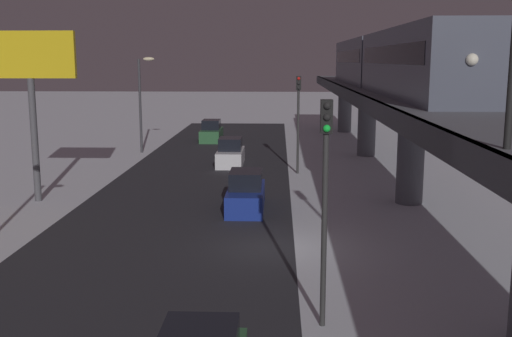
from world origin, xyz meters
TOP-DOWN VIEW (x-y plane):
  - ground_plane at (0.00, 0.00)m, footprint 240.00×240.00m
  - avenue_asphalt at (4.39, 0.00)m, footprint 11.00×96.13m
  - elevated_railway at (-7.22, 0.00)m, footprint 5.00×96.13m
  - subway_train at (-7.32, -17.15)m, footprint 2.94×36.87m
  - sedan_green_3 at (5.79, -32.30)m, footprint 1.80×4.49m
  - sedan_white at (2.99, -19.27)m, footprint 1.80×4.25m
  - sedan_blue at (1.19, -6.32)m, footprint 1.80×4.65m
  - traffic_light_near at (-1.71, 7.19)m, footprint 0.32×0.44m
  - traffic_light_mid at (-1.71, -16.23)m, footprint 0.32×0.44m
  - commercial_billboard at (12.40, -7.77)m, footprint 4.80×0.36m
  - street_lamp_far at (10.46, -25.00)m, footprint 1.35×0.44m

SIDE VIEW (x-z plane):
  - ground_plane at x=0.00m, z-range 0.00..0.00m
  - avenue_asphalt at x=4.39m, z-range 0.00..0.01m
  - sedan_white at x=2.99m, z-range -0.19..1.78m
  - sedan_green_3 at x=5.79m, z-range -0.19..1.78m
  - sedan_blue at x=1.19m, z-range -0.19..1.78m
  - traffic_light_near at x=-1.71m, z-range 1.00..7.40m
  - traffic_light_mid at x=-1.71m, z-range 1.00..7.40m
  - street_lamp_far at x=10.46m, z-range 0.99..8.64m
  - elevated_railway at x=-7.22m, z-range 2.05..7.63m
  - commercial_billboard at x=12.40m, z-range 2.38..11.28m
  - subway_train at x=-7.32m, z-range 5.66..9.06m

